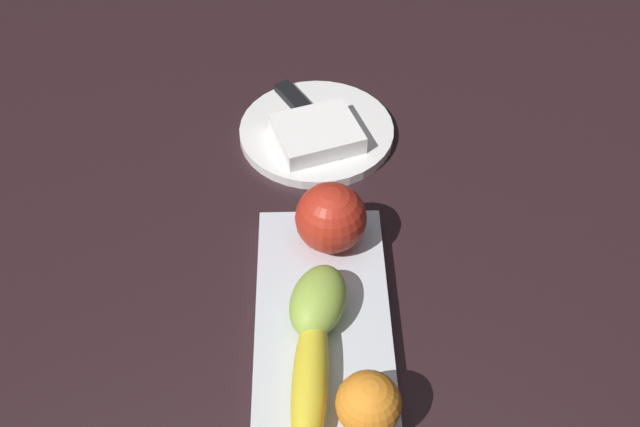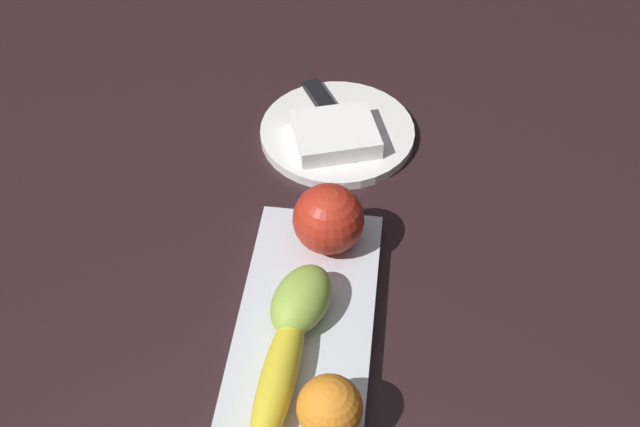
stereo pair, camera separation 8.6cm
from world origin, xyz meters
The scene contains 9 objects.
ground_plane centered at (0.00, 0.00, 0.00)m, with size 2.40×2.40×0.00m, color black.
fruit_tray centered at (0.02, 0.03, 0.01)m, with size 0.46×0.15×0.02m, color silver.
apple centered at (-0.16, 0.05, 0.06)m, with size 0.08×0.08×0.08m, color red.
banana centered at (0.04, 0.02, 0.04)m, with size 0.18×0.04×0.04m, color yellow.
orange_near_banana centered at (0.07, 0.07, 0.05)m, with size 0.06×0.06×0.06m, color orange.
grape_bunch centered at (-0.05, 0.03, 0.05)m, with size 0.09×0.06×0.05m, color #96B845.
dinner_plate centered at (-0.38, 0.03, 0.01)m, with size 0.22×0.22×0.01m, color white.
folded_napkin centered at (-0.35, 0.03, 0.03)m, with size 0.10×0.11×0.03m, color white.
knife centered at (-0.42, 0.01, 0.02)m, with size 0.17×0.11×0.01m.
Camera 1 is at (0.41, 0.02, 0.69)m, focal length 40.87 mm.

